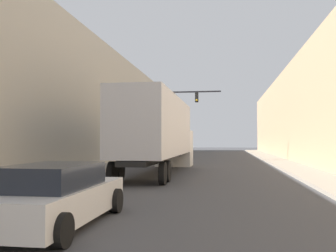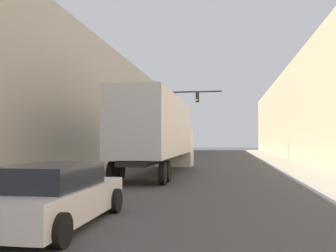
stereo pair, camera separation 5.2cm
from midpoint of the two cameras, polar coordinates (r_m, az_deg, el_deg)
The scene contains 6 objects.
sidewalk_right at distance 29.86m, azimuth 17.57°, elevation -5.63°, with size 2.17×80.00×0.15m.
sidewalk_left at distance 30.65m, azimuth -6.82°, elevation -5.63°, with size 2.17×80.00×0.15m.
building_left at distance 32.07m, azimuth -13.84°, elevation 3.02°, with size 6.00×80.00×9.60m.
semi_truck at distance 22.04m, azimuth -1.24°, elevation -0.91°, with size 2.56×14.45×4.29m.
sedan_car at distance 8.97m, azimuth -16.77°, elevation -10.18°, with size 2.00×4.63×1.39m.
traffic_signal_gantry at distance 34.35m, azimuth -0.35°, elevation 2.26°, with size 6.65×0.35×6.63m.
Camera 1 is at (1.85, 0.53, 1.93)m, focal length 40.00 mm.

